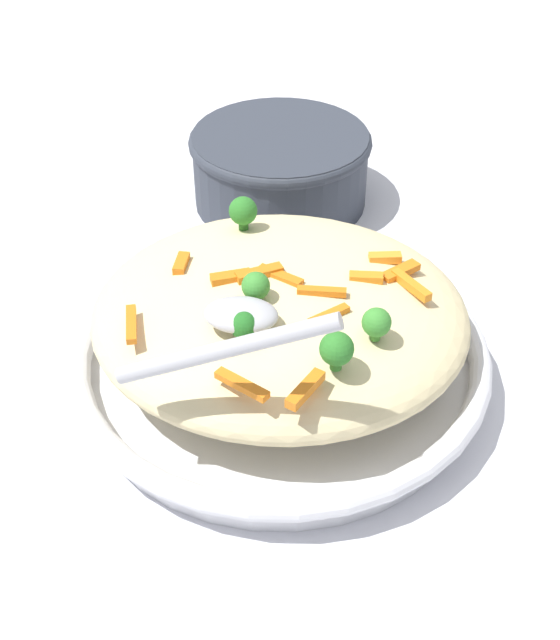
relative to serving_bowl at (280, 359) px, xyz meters
name	(u,v)px	position (x,y,z in m)	size (l,w,h in m)	color
ground_plane	(280,378)	(0.00, 0.00, -0.02)	(2.40, 2.40, 0.00)	silver
serving_bowl	(280,359)	(0.00, 0.00, 0.00)	(0.36, 0.36, 0.04)	silver
pasta_mound	(280,314)	(0.00, 0.00, 0.05)	(0.31, 0.29, 0.08)	beige
carrot_piece_0	(400,272)	(-0.10, -0.03, 0.08)	(0.04, 0.01, 0.01)	orange
carrot_piece_1	(329,316)	(-0.04, 0.04, 0.09)	(0.04, 0.01, 0.01)	orange
carrot_piece_2	(385,258)	(-0.08, -0.04, 0.08)	(0.03, 0.01, 0.01)	orange
carrot_piece_3	(242,385)	(0.01, 0.12, 0.08)	(0.04, 0.01, 0.01)	orange
carrot_piece_4	(366,277)	(-0.07, -0.01, 0.09)	(0.03, 0.01, 0.01)	orange
carrot_piece_5	(131,324)	(0.11, 0.07, 0.08)	(0.04, 0.01, 0.01)	orange
carrot_piece_6	(284,277)	(0.00, 0.00, 0.09)	(0.04, 0.01, 0.01)	orange
carrot_piece_7	(411,285)	(-0.11, -0.01, 0.08)	(0.04, 0.01, 0.01)	orange
carrot_piece_8	(231,278)	(0.04, 0.01, 0.09)	(0.03, 0.01, 0.01)	orange
carrot_piece_9	(305,389)	(-0.03, 0.12, 0.08)	(0.04, 0.01, 0.01)	orange
carrot_piece_10	(181,264)	(0.08, -0.01, 0.08)	(0.03, 0.01, 0.01)	orange
carrot_piece_11	(322,291)	(-0.04, 0.02, 0.09)	(0.04, 0.01, 0.01)	orange
carrot_piece_12	(259,277)	(0.02, 0.00, 0.09)	(0.04, 0.01, 0.01)	orange
broccoli_floret_0	(243,211)	(0.04, -0.08, 0.10)	(0.03, 0.03, 0.03)	#296820
broccoli_floret_1	(376,323)	(-0.08, 0.06, 0.09)	(0.02, 0.02, 0.03)	#377928
broccoli_floret_2	(256,286)	(0.02, 0.03, 0.10)	(0.02, 0.02, 0.03)	#377928
broccoli_floret_3	(337,349)	(-0.05, 0.09, 0.10)	(0.02, 0.02, 0.03)	#296820
broccoli_floret_4	(244,326)	(0.02, 0.07, 0.09)	(0.02, 0.02, 0.02)	#205B1C
serving_spoon	(236,326)	(0.02, 0.09, 0.11)	(0.15, 0.10, 0.07)	#B7B7BC
companion_bowl	(280,164)	(0.04, -0.30, 0.03)	(0.21, 0.21, 0.08)	#333842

